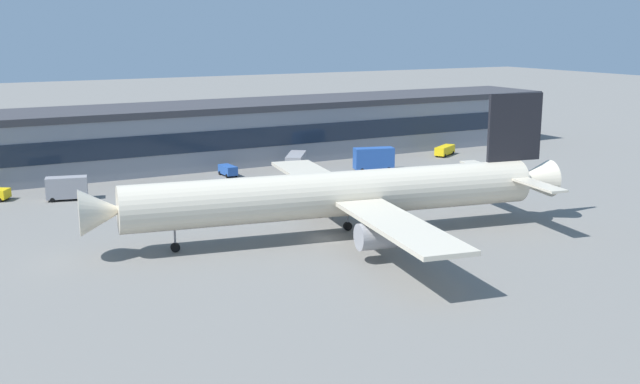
{
  "coord_description": "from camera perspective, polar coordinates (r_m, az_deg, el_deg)",
  "views": [
    {
      "loc": [
        -44.0,
        -79.97,
        25.85
      ],
      "look_at": [
        1.64,
        4.06,
        5.0
      ],
      "focal_mm": 42.95,
      "sensor_mm": 36.0,
      "label": 1
    }
  ],
  "objects": [
    {
      "name": "catering_truck",
      "position": [
        139.5,
        4.08,
        2.55
      ],
      "size": [
        7.64,
        4.46,
        4.15
      ],
      "color": "#2651A5",
      "rests_on": "ground_plane"
    },
    {
      "name": "fuel_truck",
      "position": [
        137.69,
        -1.79,
        2.27
      ],
      "size": [
        7.02,
        8.53,
        3.35
      ],
      "color": "gray",
      "rests_on": "ground_plane"
    },
    {
      "name": "ground_plane",
      "position": [
        94.87,
        0.3,
        -3.51
      ],
      "size": [
        600.0,
        600.0,
        0.0
      ],
      "primitive_type": "plane",
      "color": "slate"
    },
    {
      "name": "airliner",
      "position": [
        94.66,
        1.68,
        -0.14
      ],
      "size": [
        61.47,
        52.87,
        17.22
      ],
      "color": "beige",
      "rests_on": "ground_plane"
    },
    {
      "name": "belt_loader",
      "position": [
        157.28,
        9.26,
        3.11
      ],
      "size": [
        6.51,
        5.04,
        1.95
      ],
      "color": "yellow",
      "rests_on": "ground_plane"
    },
    {
      "name": "terminal_building",
      "position": [
        145.79,
        -10.69,
        4.14
      ],
      "size": [
        165.97,
        18.05,
        11.34
      ],
      "color": "gray",
      "rests_on": "ground_plane"
    },
    {
      "name": "stair_truck",
      "position": [
        121.54,
        -18.29,
        0.34
      ],
      "size": [
        6.39,
        3.7,
        3.55
      ],
      "color": "gray",
      "rests_on": "ground_plane"
    },
    {
      "name": "follow_me_car",
      "position": [
        135.18,
        -6.89,
        1.66
      ],
      "size": [
        2.16,
        4.47,
        1.85
      ],
      "color": "#2651A5",
      "rests_on": "ground_plane"
    }
  ]
}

